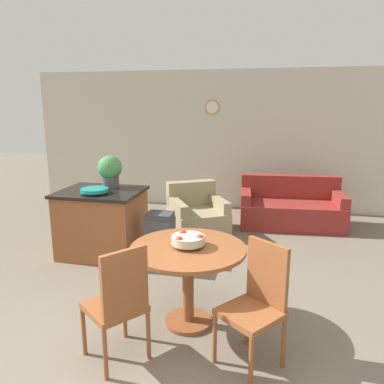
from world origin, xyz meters
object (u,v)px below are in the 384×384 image
at_px(dining_chair_near_left, 119,300).
at_px(dining_chair_near_right, 257,300).
at_px(trash_bin, 160,237).
at_px(couch, 291,209).
at_px(armchair, 197,216).
at_px(teal_bowl, 94,190).
at_px(potted_plant, 110,170).
at_px(dining_table, 188,265).
at_px(kitchen_island, 102,222).
at_px(fruit_bowl, 188,240).

relative_size(dining_chair_near_left, dining_chair_near_right, 1.00).
bearing_deg(trash_bin, couch, 47.72).
bearing_deg(dining_chair_near_left, trash_bin, 46.15).
height_order(trash_bin, couch, couch).
relative_size(trash_bin, couch, 0.37).
height_order(couch, armchair, couch).
distance_m(teal_bowl, trash_bin, 1.06).
height_order(dining_chair_near_left, potted_plant, potted_plant).
relative_size(dining_table, kitchen_island, 0.97).
bearing_deg(armchair, couch, -3.79).
distance_m(fruit_bowl, trash_bin, 1.63).
xyz_separation_m(dining_table, dining_chair_near_right, (0.65, -0.41, -0.05)).
distance_m(couch, armchair, 1.68).
relative_size(dining_chair_near_left, trash_bin, 1.52).
bearing_deg(couch, dining_chair_near_left, -114.88).
xyz_separation_m(fruit_bowl, kitchen_island, (-1.55, 1.42, -0.39)).
relative_size(fruit_bowl, armchair, 0.25).
bearing_deg(kitchen_island, fruit_bowl, -42.65).
bearing_deg(dining_chair_near_right, fruit_bowl, 6.03).
bearing_deg(dining_table, armchair, 99.91).
xyz_separation_m(dining_chair_near_left, fruit_bowl, (0.41, 0.65, 0.30)).
distance_m(dining_table, dining_chair_near_right, 0.77).
relative_size(dining_chair_near_left, kitchen_island, 0.91).
xyz_separation_m(dining_chair_near_right, trash_bin, (-1.35, 1.79, -0.22)).
distance_m(dining_chair_near_left, fruit_bowl, 0.82).
distance_m(dining_chair_near_left, couch, 4.23).
relative_size(dining_chair_near_right, kitchen_island, 0.91).
bearing_deg(teal_bowl, fruit_bowl, -38.90).
bearing_deg(trash_bin, teal_bowl, -170.65).
relative_size(dining_table, dining_chair_near_left, 1.07).
bearing_deg(potted_plant, kitchen_island, -102.77).
xyz_separation_m(kitchen_island, teal_bowl, (0.01, -0.18, 0.50)).
bearing_deg(fruit_bowl, couch, 72.29).
bearing_deg(couch, dining_table, -112.31).
bearing_deg(kitchen_island, dining_chair_near_left, -61.25).
bearing_deg(armchair, dining_chair_near_left, -119.10).
bearing_deg(trash_bin, dining_table, -63.08).
distance_m(teal_bowl, couch, 3.39).
bearing_deg(armchair, trash_bin, -131.69).
bearing_deg(armchair, kitchen_island, -163.42).
bearing_deg(teal_bowl, trash_bin, 9.35).
distance_m(fruit_bowl, armchair, 2.68).
relative_size(kitchen_island, teal_bowl, 3.06).
height_order(dining_chair_near_left, trash_bin, dining_chair_near_left).
xyz_separation_m(dining_chair_near_right, fruit_bowl, (-0.65, 0.41, 0.30)).
height_order(dining_table, trash_bin, dining_table).
bearing_deg(dining_table, fruit_bowl, -149.48).
bearing_deg(couch, fruit_bowl, -112.32).
bearing_deg(potted_plant, teal_bowl, -96.23).
xyz_separation_m(potted_plant, trash_bin, (0.80, -0.27, -0.83)).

